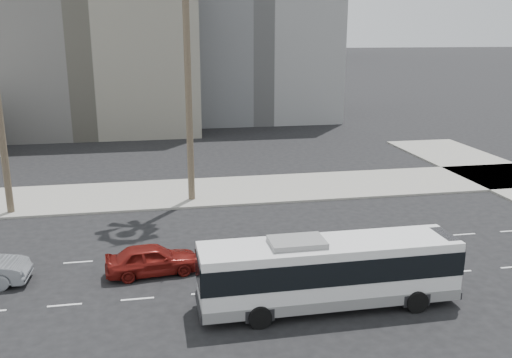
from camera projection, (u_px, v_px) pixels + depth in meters
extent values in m
plane|color=black|center=(274.00, 288.00, 24.54)|extent=(700.00, 700.00, 0.00)
cube|color=gray|center=(228.00, 191.00, 39.23)|extent=(120.00, 7.00, 0.15)
cube|color=#64615C|center=(89.00, 50.00, 62.76)|extent=(24.00, 18.00, 18.00)
cube|color=slate|center=(249.00, 16.00, 71.90)|extent=(20.00, 20.00, 26.00)
cube|color=silver|center=(156.00, 7.00, 255.64)|extent=(42.00, 42.00, 44.00)
cube|color=silver|center=(329.00, 270.00, 22.47)|extent=(10.71, 2.43, 2.40)
cube|color=black|center=(329.00, 262.00, 22.39)|extent=(10.77, 2.49, 1.01)
cube|color=slate|center=(328.00, 293.00, 22.75)|extent=(10.73, 2.47, 0.46)
cube|color=slate|center=(297.00, 243.00, 21.89)|extent=(2.22, 1.49, 0.28)
cube|color=#262628|center=(445.00, 237.00, 23.09)|extent=(0.57, 1.66, 0.28)
cylinder|color=black|center=(417.00, 302.00, 22.27)|extent=(0.92, 0.28, 0.92)
cylinder|color=black|center=(393.00, 277.00, 24.51)|extent=(0.92, 0.28, 0.92)
cylinder|color=black|center=(260.00, 317.00, 21.11)|extent=(0.92, 0.28, 0.92)
cylinder|color=black|center=(249.00, 290.00, 23.35)|extent=(0.92, 0.28, 0.92)
imported|color=maroon|center=(152.00, 259.00, 25.79)|extent=(2.18, 4.48, 1.47)
cylinder|color=brown|center=(188.00, 68.00, 34.75)|extent=(0.49, 0.49, 17.77)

